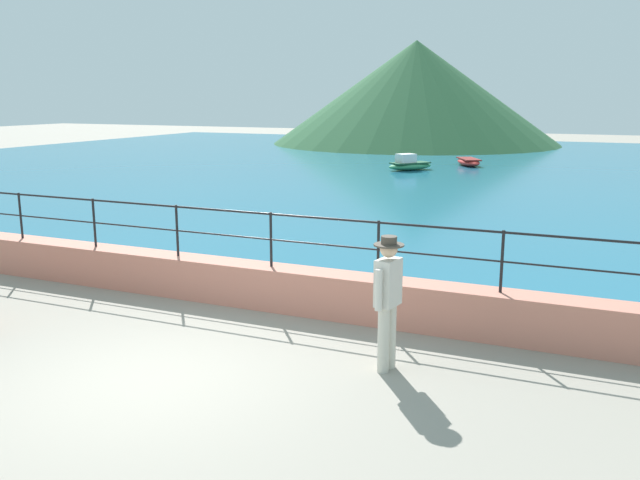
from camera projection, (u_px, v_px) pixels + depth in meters
name	position (u px, v px, depth m)	size (l,w,h in m)	color
ground_plane	(151.00, 380.00, 8.29)	(120.00, 120.00, 0.00)	gray
promenade_wall	(272.00, 287.00, 11.08)	(20.00, 0.56, 0.70)	tan
railing	(271.00, 229.00, 10.87)	(18.44, 0.04, 0.90)	black
lake_water	(498.00, 170.00, 31.40)	(64.00, 44.32, 0.06)	#236B89
hill_main	(415.00, 93.00, 47.94)	(20.54, 20.54, 7.28)	#285633
person_walking	(388.00, 296.00, 8.41)	(0.38, 0.56, 1.75)	beige
boat_2	(409.00, 164.00, 31.11)	(2.13, 2.37, 0.76)	#338C59
boat_3	(469.00, 162.00, 33.11)	(1.86, 2.46, 0.36)	red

